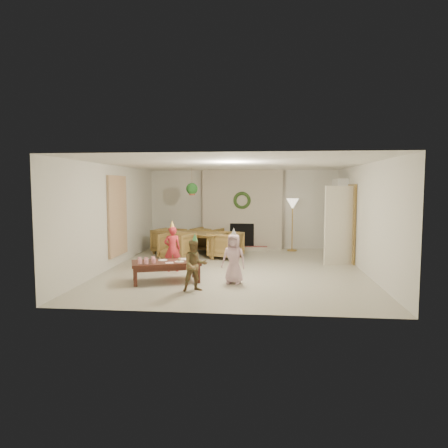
# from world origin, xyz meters

# --- Properties ---
(floor) EXTENTS (7.00, 7.00, 0.00)m
(floor) POSITION_xyz_m (0.00, 0.00, 0.00)
(floor) COLOR #B7B29E
(floor) RESTS_ON ground
(ceiling) EXTENTS (7.00, 7.00, 0.00)m
(ceiling) POSITION_xyz_m (0.00, 0.00, 2.50)
(ceiling) COLOR white
(ceiling) RESTS_ON wall_back
(wall_back) EXTENTS (7.00, 0.00, 7.00)m
(wall_back) POSITION_xyz_m (0.00, 3.50, 1.25)
(wall_back) COLOR silver
(wall_back) RESTS_ON floor
(wall_front) EXTENTS (7.00, 0.00, 7.00)m
(wall_front) POSITION_xyz_m (0.00, -3.50, 1.25)
(wall_front) COLOR silver
(wall_front) RESTS_ON floor
(wall_left) EXTENTS (0.00, 7.00, 7.00)m
(wall_left) POSITION_xyz_m (-3.00, 0.00, 1.25)
(wall_left) COLOR silver
(wall_left) RESTS_ON floor
(wall_right) EXTENTS (0.00, 7.00, 7.00)m
(wall_right) POSITION_xyz_m (3.00, 0.00, 1.25)
(wall_right) COLOR silver
(wall_right) RESTS_ON floor
(fireplace_mass) EXTENTS (2.50, 0.40, 2.50)m
(fireplace_mass) POSITION_xyz_m (0.00, 3.30, 1.25)
(fireplace_mass) COLOR #571817
(fireplace_mass) RESTS_ON floor
(fireplace_hearth) EXTENTS (1.60, 0.30, 0.12)m
(fireplace_hearth) POSITION_xyz_m (0.00, 2.95, 0.06)
(fireplace_hearth) COLOR maroon
(fireplace_hearth) RESTS_ON floor
(fireplace_firebox) EXTENTS (0.75, 0.12, 0.75)m
(fireplace_firebox) POSITION_xyz_m (0.00, 3.12, 0.45)
(fireplace_firebox) COLOR black
(fireplace_firebox) RESTS_ON floor
(fireplace_wreath) EXTENTS (0.54, 0.10, 0.54)m
(fireplace_wreath) POSITION_xyz_m (0.00, 3.07, 1.55)
(fireplace_wreath) COLOR #213E17
(fireplace_wreath) RESTS_ON fireplace_mass
(floor_lamp_base) EXTENTS (0.30, 0.30, 0.03)m
(floor_lamp_base) POSITION_xyz_m (1.56, 3.00, 0.02)
(floor_lamp_base) COLOR gold
(floor_lamp_base) RESTS_ON floor
(floor_lamp_post) EXTENTS (0.03, 0.03, 1.45)m
(floor_lamp_post) POSITION_xyz_m (1.56, 3.00, 0.75)
(floor_lamp_post) COLOR gold
(floor_lamp_post) RESTS_ON floor
(floor_lamp_shade) EXTENTS (0.39, 0.39, 0.32)m
(floor_lamp_shade) POSITION_xyz_m (1.56, 3.00, 1.45)
(floor_lamp_shade) COLOR beige
(floor_lamp_shade) RESTS_ON floor_lamp_post
(bookshelf_carcass) EXTENTS (0.30, 1.00, 2.20)m
(bookshelf_carcass) POSITION_xyz_m (2.84, 2.30, 1.10)
(bookshelf_carcass) COLOR white
(bookshelf_carcass) RESTS_ON floor
(bookshelf_shelf_a) EXTENTS (0.30, 0.92, 0.03)m
(bookshelf_shelf_a) POSITION_xyz_m (2.82, 2.30, 0.45)
(bookshelf_shelf_a) COLOR white
(bookshelf_shelf_a) RESTS_ON bookshelf_carcass
(bookshelf_shelf_b) EXTENTS (0.30, 0.92, 0.03)m
(bookshelf_shelf_b) POSITION_xyz_m (2.82, 2.30, 0.85)
(bookshelf_shelf_b) COLOR white
(bookshelf_shelf_b) RESTS_ON bookshelf_carcass
(bookshelf_shelf_c) EXTENTS (0.30, 0.92, 0.03)m
(bookshelf_shelf_c) POSITION_xyz_m (2.82, 2.30, 1.25)
(bookshelf_shelf_c) COLOR white
(bookshelf_shelf_c) RESTS_ON bookshelf_carcass
(bookshelf_shelf_d) EXTENTS (0.30, 0.92, 0.03)m
(bookshelf_shelf_d) POSITION_xyz_m (2.82, 2.30, 1.65)
(bookshelf_shelf_d) COLOR white
(bookshelf_shelf_d) RESTS_ON bookshelf_carcass
(books_row_lower) EXTENTS (0.20, 0.40, 0.24)m
(books_row_lower) POSITION_xyz_m (2.80, 2.15, 0.59)
(books_row_lower) COLOR #B82230
(books_row_lower) RESTS_ON bookshelf_shelf_a
(books_row_mid) EXTENTS (0.20, 0.44, 0.24)m
(books_row_mid) POSITION_xyz_m (2.80, 2.35, 0.99)
(books_row_mid) COLOR #235081
(books_row_mid) RESTS_ON bookshelf_shelf_b
(books_row_upper) EXTENTS (0.20, 0.36, 0.22)m
(books_row_upper) POSITION_xyz_m (2.80, 2.20, 1.38)
(books_row_upper) COLOR #B87C27
(books_row_upper) RESTS_ON bookshelf_shelf_c
(door_frame) EXTENTS (0.05, 0.86, 2.04)m
(door_frame) POSITION_xyz_m (2.96, 1.20, 1.02)
(door_frame) COLOR olive
(door_frame) RESTS_ON floor
(door_leaf) EXTENTS (0.77, 0.32, 2.00)m
(door_leaf) POSITION_xyz_m (2.58, 0.82, 1.00)
(door_leaf) COLOR beige
(door_leaf) RESTS_ON floor
(curtain_panel) EXTENTS (0.06, 1.20, 2.00)m
(curtain_panel) POSITION_xyz_m (-2.96, 0.20, 1.25)
(curtain_panel) COLOR beige
(curtain_panel) RESTS_ON wall_left
(dining_table) EXTENTS (2.15, 1.67, 0.67)m
(dining_table) POSITION_xyz_m (-1.34, 1.85, 0.33)
(dining_table) COLOR olive
(dining_table) RESTS_ON floor
(dining_chair_near) EXTENTS (1.03, 1.04, 0.74)m
(dining_chair_near) POSITION_xyz_m (-1.64, 1.08, 0.37)
(dining_chair_near) COLOR olive
(dining_chair_near) RESTS_ON floor
(dining_chair_far) EXTENTS (1.03, 1.04, 0.74)m
(dining_chair_far) POSITION_xyz_m (-1.03, 2.63, 0.37)
(dining_chair_far) COLOR olive
(dining_chair_far) RESTS_ON floor
(dining_chair_left) EXTENTS (1.04, 1.03, 0.74)m
(dining_chair_left) POSITION_xyz_m (-2.11, 2.15, 0.37)
(dining_chair_left) COLOR olive
(dining_chair_left) RESTS_ON floor
(dining_chair_right) EXTENTS (1.04, 1.03, 0.74)m
(dining_chair_right) POSITION_xyz_m (-0.36, 1.48, 0.37)
(dining_chair_right) COLOR olive
(dining_chair_right) RESTS_ON floor
(hanging_plant_cord) EXTENTS (0.01, 0.01, 0.70)m
(hanging_plant_cord) POSITION_xyz_m (-1.30, 1.50, 2.15)
(hanging_plant_cord) COLOR tan
(hanging_plant_cord) RESTS_ON ceiling
(hanging_plant_pot) EXTENTS (0.16, 0.16, 0.12)m
(hanging_plant_pot) POSITION_xyz_m (-1.30, 1.50, 1.80)
(hanging_plant_pot) COLOR #9C4E32
(hanging_plant_pot) RESTS_ON hanging_plant_cord
(hanging_plant_foliage) EXTENTS (0.32, 0.32, 0.32)m
(hanging_plant_foliage) POSITION_xyz_m (-1.30, 1.50, 1.92)
(hanging_plant_foliage) COLOR #174617
(hanging_plant_foliage) RESTS_ON hanging_plant_pot
(coffee_table_top) EXTENTS (1.54, 1.11, 0.06)m
(coffee_table_top) POSITION_xyz_m (-1.33, -1.46, 0.40)
(coffee_table_top) COLOR #4D2519
(coffee_table_top) RESTS_ON floor
(coffee_table_apron) EXTENTS (1.41, 0.97, 0.09)m
(coffee_table_apron) POSITION_xyz_m (-1.33, -1.46, 0.32)
(coffee_table_apron) COLOR #4D2519
(coffee_table_apron) RESTS_ON floor
(coffee_leg_fl) EXTENTS (0.10, 0.10, 0.36)m
(coffee_leg_fl) POSITION_xyz_m (-1.84, -1.93, 0.18)
(coffee_leg_fl) COLOR #4D2519
(coffee_leg_fl) RESTS_ON floor
(coffee_leg_fr) EXTENTS (0.10, 0.10, 0.36)m
(coffee_leg_fr) POSITION_xyz_m (-0.64, -1.52, 0.18)
(coffee_leg_fr) COLOR #4D2519
(coffee_leg_fr) RESTS_ON floor
(coffee_leg_bl) EXTENTS (0.10, 0.10, 0.36)m
(coffee_leg_bl) POSITION_xyz_m (-2.02, -1.39, 0.18)
(coffee_leg_bl) COLOR #4D2519
(coffee_leg_bl) RESTS_ON floor
(coffee_leg_br) EXTENTS (0.10, 0.10, 0.36)m
(coffee_leg_br) POSITION_xyz_m (-0.83, -0.98, 0.18)
(coffee_leg_br) COLOR #4D2519
(coffee_leg_br) RESTS_ON floor
(cup_a) EXTENTS (0.10, 0.10, 0.10)m
(cup_a) POSITION_xyz_m (-1.79, -1.78, 0.48)
(cup_a) COLOR white
(cup_a) RESTS_ON coffee_table_top
(cup_b) EXTENTS (0.10, 0.10, 0.10)m
(cup_b) POSITION_xyz_m (-1.86, -1.58, 0.48)
(cup_b) COLOR white
(cup_b) RESTS_ON coffee_table_top
(cup_c) EXTENTS (0.10, 0.10, 0.10)m
(cup_c) POSITION_xyz_m (-1.65, -1.79, 0.48)
(cup_c) COLOR white
(cup_c) RESTS_ON coffee_table_top
(cup_d) EXTENTS (0.10, 0.10, 0.10)m
(cup_d) POSITION_xyz_m (-1.72, -1.59, 0.48)
(cup_d) COLOR white
(cup_d) RESTS_ON coffee_table_top
(cup_e) EXTENTS (0.10, 0.10, 0.10)m
(cup_e) POSITION_xyz_m (-1.53, -1.66, 0.48)
(cup_e) COLOR white
(cup_e) RESTS_ON coffee_table_top
(cup_f) EXTENTS (0.10, 0.10, 0.10)m
(cup_f) POSITION_xyz_m (-1.60, -1.46, 0.48)
(cup_f) COLOR white
(cup_f) RESTS_ON coffee_table_top
(plate_a) EXTENTS (0.24, 0.24, 0.01)m
(plate_a) POSITION_xyz_m (-1.42, -1.35, 0.43)
(plate_a) COLOR white
(plate_a) RESTS_ON coffee_table_top
(plate_b) EXTENTS (0.24, 0.24, 0.01)m
(plate_b) POSITION_xyz_m (-1.04, -1.47, 0.43)
(plate_b) COLOR white
(plate_b) RESTS_ON coffee_table_top
(plate_c) EXTENTS (0.24, 0.24, 0.01)m
(plate_c) POSITION_xyz_m (-0.91, -1.20, 0.43)
(plate_c) COLOR white
(plate_c) RESTS_ON coffee_table_top
(food_scoop) EXTENTS (0.10, 0.10, 0.07)m
(food_scoop) POSITION_xyz_m (-1.04, -1.47, 0.47)
(food_scoop) COLOR tan
(food_scoop) RESTS_ON plate_b
(napkin_left) EXTENTS (0.20, 0.20, 0.01)m
(napkin_left) POSITION_xyz_m (-1.22, -1.62, 0.43)
(napkin_left) COLOR #F5B4C3
(napkin_left) RESTS_ON coffee_table_top
(napkin_right) EXTENTS (0.20, 0.20, 0.01)m
(napkin_right) POSITION_xyz_m (-1.04, -1.15, 0.43)
(napkin_right) COLOR #F5B4C3
(napkin_right) RESTS_ON coffee_table_top
(child_red) EXTENTS (0.44, 0.35, 1.06)m
(child_red) POSITION_xyz_m (-1.43, -0.42, 0.53)
(child_red) COLOR #B5262D
(child_red) RESTS_ON floor
(party_hat_red) EXTENTS (0.15, 0.15, 0.20)m
(party_hat_red) POSITION_xyz_m (-1.43, -0.42, 1.10)
(party_hat_red) COLOR #D1D848
(party_hat_red) RESTS_ON child_red
(child_plaid) EXTENTS (0.60, 0.55, 0.99)m
(child_plaid) POSITION_xyz_m (-0.60, -2.17, 0.49)
(child_plaid) COLOR brown
(child_plaid) RESTS_ON floor
(party_hat_plaid) EXTENTS (0.13, 0.13, 0.16)m
(party_hat_plaid) POSITION_xyz_m (-0.60, -2.17, 1.02)
(party_hat_plaid) COLOR #4AAE60
(party_hat_plaid) RESTS_ON child_plaid
(child_pink) EXTENTS (0.56, 0.43, 1.02)m
(child_pink) POSITION_xyz_m (0.08, -1.48, 0.51)
(child_pink) COLOR #D0A6B3
(child_pink) RESTS_ON floor
(party_hat_pink) EXTENTS (0.17, 0.17, 0.18)m
(party_hat_pink) POSITION_xyz_m (0.08, -1.48, 1.06)
(party_hat_pink) COLOR silver
(party_hat_pink) RESTS_ON child_pink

